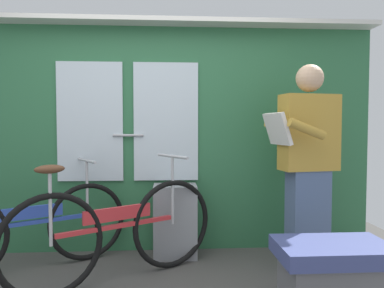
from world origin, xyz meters
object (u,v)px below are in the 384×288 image
trash_bin_by_wall (175,221)px  bench_seat_corner (333,276)px  bicycle_near_door (117,231)px  bicycle_leaning_behind (28,227)px  passenger_reading_newspaper (307,162)px

trash_bin_by_wall → bench_seat_corner: 1.46m
bicycle_near_door → bicycle_leaning_behind: bicycle_near_door is taller
passenger_reading_newspaper → bicycle_near_door: bearing=-3.4°
passenger_reading_newspaper → bench_seat_corner: passenger_reading_newspaper is taller
bicycle_near_door → bicycle_leaning_behind: size_ratio=1.03×
bicycle_near_door → bench_seat_corner: bearing=-53.9°
bicycle_near_door → passenger_reading_newspaper: 1.60m
bicycle_leaning_behind → trash_bin_by_wall: size_ratio=2.20×
bicycle_leaning_behind → passenger_reading_newspaper: 2.32m
trash_bin_by_wall → bicycle_leaning_behind: bearing=-166.4°
bicycle_near_door → trash_bin_by_wall: bicycle_near_door is taller
passenger_reading_newspaper → trash_bin_by_wall: bearing=-28.1°
trash_bin_by_wall → bench_seat_corner: size_ratio=0.93×
bicycle_near_door → bicycle_leaning_behind: bearing=130.6°
passenger_reading_newspaper → bench_seat_corner: size_ratio=2.39×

